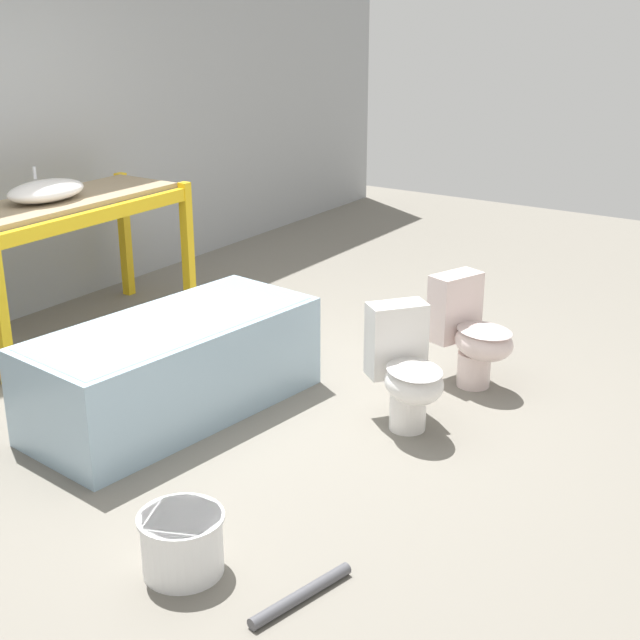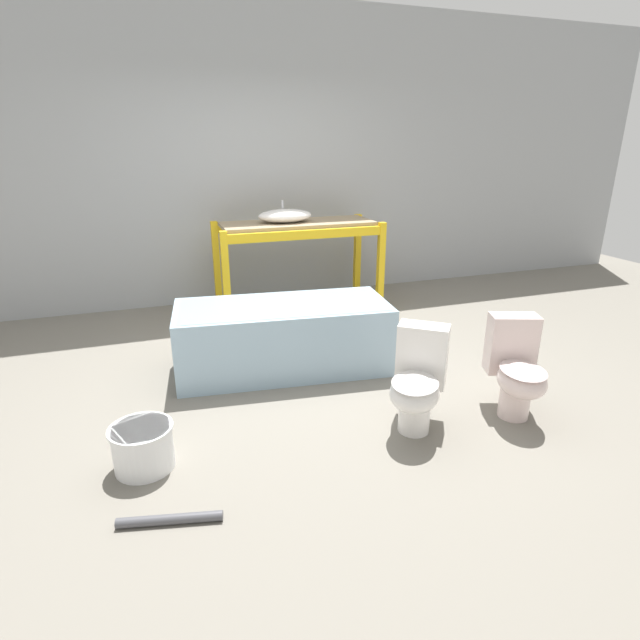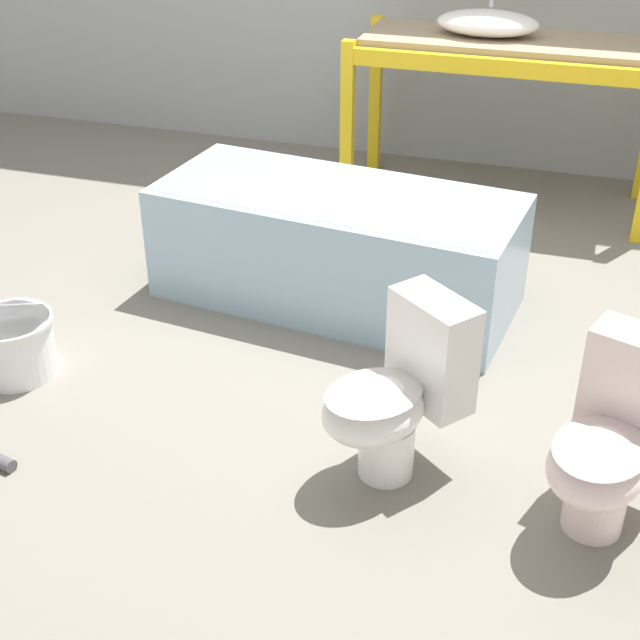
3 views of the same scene
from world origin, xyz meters
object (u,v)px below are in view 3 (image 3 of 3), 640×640
sink_basin (488,23)px  toilet_far (611,442)px  bucket_white (13,344)px  bathtub_main (337,239)px  toilet_near (397,393)px

sink_basin → toilet_far: size_ratio=0.85×
sink_basin → bucket_white: bearing=-121.7°
sink_basin → bathtub_main: 1.69m
sink_basin → bathtub_main: bearing=-106.4°
toilet_near → sink_basin: bearing=131.3°
bathtub_main → toilet_far: size_ratio=2.65×
bathtub_main → sink_basin: bearing=80.1°
toilet_far → bucket_white: (-2.40, 0.18, -0.20)m
toilet_near → toilet_far: (0.72, -0.06, 0.00)m
toilet_near → bathtub_main: bearing=154.3°
bathtub_main → bucket_white: bearing=-130.3°
bathtub_main → toilet_near: size_ratio=2.65×
bucket_white → bathtub_main: bearing=43.1°
sink_basin → bucket_white: (-1.54, -2.50, -0.90)m
toilet_far → bucket_white: size_ratio=1.86×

